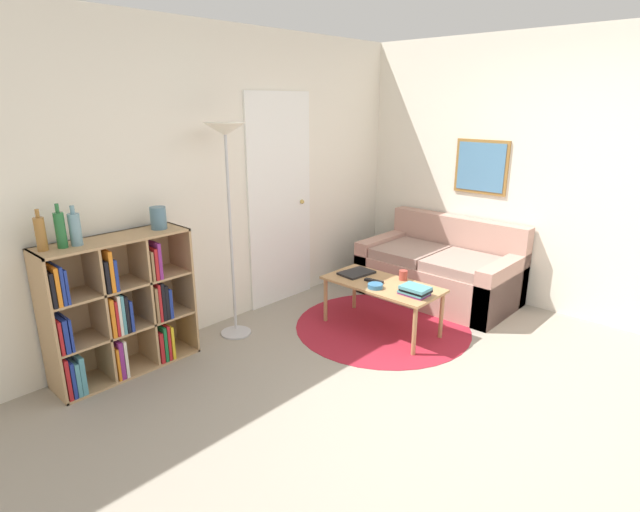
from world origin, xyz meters
TOP-DOWN VIEW (x-y plane):
  - ground_plane at (0.00, 0.00)m, footprint 14.00×14.00m
  - wall_back at (0.02, 2.55)m, footprint 7.17×0.11m
  - wall_right at (2.11, 1.26)m, footprint 0.08×5.53m
  - rug at (0.67, 1.35)m, footprint 1.58×1.58m
  - bookshelf at (-1.31, 2.34)m, footprint 1.06×0.34m
  - floor_lamp at (-0.34, 2.22)m, footprint 0.33×0.33m
  - couch at (1.69, 1.36)m, footprint 0.89×1.52m
  - coffee_table at (0.61, 1.34)m, footprint 0.50×1.04m
  - laptop at (0.65, 1.65)m, footprint 0.33×0.25m
  - bowl at (0.47, 1.30)m, footprint 0.13×0.13m
  - book_stack_on_table at (0.56, 0.97)m, footprint 0.18×0.24m
  - cup at (0.80, 1.25)m, footprint 0.07×0.07m
  - remote at (0.58, 1.40)m, footprint 0.07×0.18m
  - bottle_left at (-1.73, 2.36)m, footprint 0.07×0.07m
  - bottle_middle at (-1.61, 2.34)m, footprint 0.07×0.07m
  - bottle_right at (-1.52, 2.33)m, footprint 0.08×0.08m
  - vase_on_shelf at (-0.91, 2.34)m, footprint 0.12×0.12m

SIDE VIEW (x-z plane):
  - ground_plane at x=0.00m, z-range 0.00..0.00m
  - rug at x=0.67m, z-range 0.00..0.01m
  - couch at x=1.69m, z-range -0.13..0.68m
  - coffee_table at x=0.61m, z-range 0.18..0.62m
  - remote at x=0.58m, z-range 0.44..0.46m
  - laptop at x=0.65m, z-range 0.44..0.46m
  - bowl at x=0.47m, z-range 0.44..0.48m
  - book_stack_on_table at x=0.56m, z-range 0.44..0.53m
  - cup at x=0.80m, z-range 0.44..0.53m
  - bookshelf at x=-1.31m, z-range -0.02..1.02m
  - vase_on_shelf at x=-0.91m, z-range 1.04..1.21m
  - bottle_right at x=-1.52m, z-range 1.02..1.29m
  - bottle_left at x=-1.73m, z-range 1.02..1.30m
  - bottle_middle at x=-1.61m, z-range 1.02..1.32m
  - wall_back at x=0.02m, z-range -0.01..2.59m
  - wall_right at x=2.11m, z-range 0.00..2.60m
  - floor_lamp at x=-0.34m, z-range 0.65..2.47m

